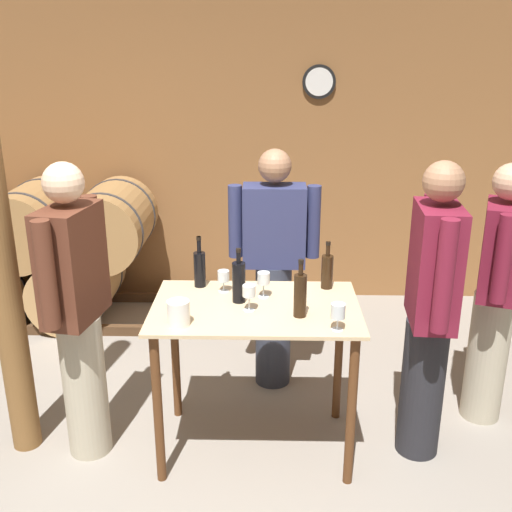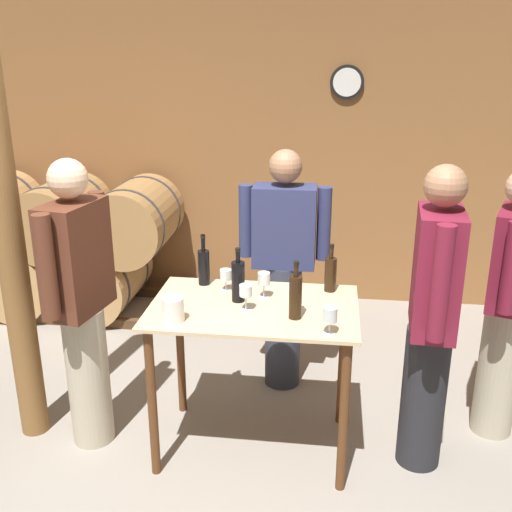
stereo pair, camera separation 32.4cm
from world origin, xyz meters
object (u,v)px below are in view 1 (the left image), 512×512
Objects in this scene: person_visitor_near_door at (77,309)px; wine_glass_near_center at (249,292)px; wine_bottle_left at (239,281)px; wine_glass_near_right at (264,279)px; wine_bottle_far_left at (200,268)px; wine_glass_near_left at (223,277)px; wine_bottle_right at (327,270)px; person_visitor_bearded at (274,266)px; person_visitor_with_scarf at (430,309)px; ice_bucket at (178,313)px; wine_bottle_center at (300,294)px; person_host at (496,291)px; wine_glass_far_side at (338,312)px.

wine_glass_near_center is at bearing -0.67° from person_visitor_near_door.
wine_bottle_left is 2.08× the size of wine_glass_near_right.
wine_bottle_far_left reaches higher than wine_glass_near_left.
wine_bottle_right is 0.17× the size of person_visitor_bearded.
person_visitor_with_scarf is (1.03, -0.07, -0.12)m from wine_bottle_left.
ice_bucket is at bearing -116.56° from person_visitor_bearded.
ice_bucket is at bearing -18.00° from person_visitor_near_door.
person_visitor_bearded is (0.14, 0.79, -0.14)m from wine_glass_near_center.
person_visitor_with_scarf is (1.12, -0.21, -0.09)m from wine_glass_near_left.
wine_glass_near_right is 0.09× the size of person_visitor_bearded.
wine_bottle_left is at bearing -106.21° from person_visitor_bearded.
wine_bottle_right is (0.17, 0.39, -0.02)m from wine_bottle_center.
person_visitor_with_scarf is at bearing 2.92° from wine_glass_near_center.
person_visitor_bearded is at bearing 98.59° from wine_bottle_center.
wine_glass_near_right is at bearing 127.91° from wine_bottle_center.
wine_glass_near_left is (-0.59, -0.07, -0.02)m from wine_bottle_right.
person_visitor_bearded is (-0.83, 0.74, -0.04)m from person_visitor_with_scarf.
wine_glass_near_right reaches higher than wine_glass_near_center.
wine_bottle_center reaches higher than wine_glass_near_center.
wine_bottle_left is 0.15m from wine_glass_near_right.
wine_bottle_far_left is 2.38× the size of ice_bucket.
person_host is 1.37m from person_visitor_bearded.
wine_glass_near_center is 0.09× the size of person_visitor_with_scarf.
wine_bottle_left is 0.19× the size of person_visitor_bearded.
wine_bottle_right reaches higher than wine_glass_near_right.
wine_glass_near_center is 1.13× the size of ice_bucket.
wine_glass_near_center is (-0.44, -0.33, -0.00)m from wine_bottle_right.
wine_bottle_left is 1.09× the size of wine_bottle_right.
wine_glass_near_center reaches higher than wine_glass_far_side.
ice_bucket is at bearing -170.26° from person_visitor_with_scarf.
wine_bottle_left is 2.44× the size of wine_glass_near_left.
ice_bucket reaches higher than wine_glass_near_left.
wine_glass_far_side is 1.07m from person_visitor_bearded.
wine_glass_far_side is at bearing -38.97° from wine_glass_near_left.
person_visitor_with_scarf is at bearing 8.97° from wine_bottle_center.
person_visitor_bearded reaches higher than wine_bottle_center.
wine_glass_near_center is 0.09× the size of person_visitor_near_door.
wine_bottle_far_left is 0.93m from wine_glass_far_side.
wine_bottle_left reaches higher than wine_bottle_right.
wine_bottle_right is 0.39m from wine_glass_near_right.
wine_bottle_center is 0.18× the size of person_visitor_with_scarf.
wine_glass_near_left is 0.07× the size of person_visitor_with_scarf.
wine_bottle_right is 1.91× the size of wine_glass_near_right.
wine_bottle_center is at bearing -113.98° from wine_bottle_right.
wine_bottle_left is 0.18× the size of person_visitor_near_door.
wine_bottle_center is 0.53m from wine_glass_near_left.
wine_bottle_right is 1.03m from person_host.
wine_bottle_right is at bearing 13.15° from person_visitor_near_door.
person_host is (1.01, 0.07, -0.15)m from wine_bottle_right.
wine_glass_near_left is 0.90× the size of wine_glass_far_side.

